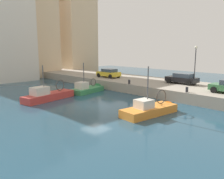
{
  "coord_description": "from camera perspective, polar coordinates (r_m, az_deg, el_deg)",
  "views": [
    {
      "loc": [
        -14.39,
        -17.32,
        5.64
      ],
      "look_at": [
        2.89,
        0.58,
        1.2
      ],
      "focal_mm": 36.51,
      "sensor_mm": 36.0,
      "label": 1
    }
  ],
  "objects": [
    {
      "name": "parked_car_black",
      "position": [
        30.73,
        17.16,
        2.68
      ],
      "size": [
        1.96,
        4.05,
        1.36
      ],
      "color": "black",
      "rests_on": "quay_wall"
    },
    {
      "name": "quay_streetlamp",
      "position": [
        30.5,
        20.16,
        7.28
      ],
      "size": [
        0.36,
        0.36,
        4.83
      ],
      "color": "#38383D",
      "rests_on": "quay_wall"
    },
    {
      "name": "fishing_boat_orange",
      "position": [
        20.46,
        10.01,
        -5.72
      ],
      "size": [
        6.41,
        2.54,
        5.04
      ],
      "color": "orange",
      "rests_on": "ground"
    },
    {
      "name": "water_surface",
      "position": [
        23.21,
        -4.15,
        -3.97
      ],
      "size": [
        80.0,
        80.0,
        0.0
      ],
      "primitive_type": "plane",
      "color": "navy",
      "rests_on": "ground"
    },
    {
      "name": "waterfront_building_west",
      "position": [
        49.92,
        -20.55,
        13.85
      ],
      "size": [
        10.86,
        8.0,
        18.82
      ],
      "color": "beige",
      "rests_on": "ground"
    },
    {
      "name": "mooring_bollard_mid",
      "position": [
        24.86,
        18.24,
        -0.04
      ],
      "size": [
        0.28,
        0.28,
        0.55
      ],
      "primitive_type": "cylinder",
      "color": "#2D2D33",
      "rests_on": "quay_wall"
    },
    {
      "name": "quay_wall",
      "position": [
        31.55,
        12.07,
        0.7
      ],
      "size": [
        9.0,
        56.0,
        1.2
      ],
      "primitive_type": "cube",
      "color": "#9E9384",
      "rests_on": "ground"
    },
    {
      "name": "fishing_boat_red",
      "position": [
        26.73,
        -15.09,
        -2.1
      ],
      "size": [
        7.17,
        3.01,
        4.69
      ],
      "color": "#BC3833",
      "rests_on": "ground"
    },
    {
      "name": "mooring_bollard_north",
      "position": [
        29.38,
        4.34,
        1.94
      ],
      "size": [
        0.28,
        0.28,
        0.55
      ],
      "primitive_type": "cylinder",
      "color": "#2D2D33",
      "rests_on": "quay_wall"
    },
    {
      "name": "fishing_boat_green",
      "position": [
        30.52,
        -5.79,
        -0.34
      ],
      "size": [
        5.83,
        3.0,
        4.84
      ],
      "color": "#388951",
      "rests_on": "ground"
    },
    {
      "name": "waterfront_building_west_mid",
      "position": [
        55.75,
        -9.46,
        13.31
      ],
      "size": [
        7.57,
        9.14,
        17.7
      ],
      "color": "beige",
      "rests_on": "ground"
    },
    {
      "name": "parked_car_yellow",
      "position": [
        35.99,
        -0.84,
        4.17
      ],
      "size": [
        2.15,
        3.89,
        1.37
      ],
      "color": "gold",
      "rests_on": "quay_wall"
    }
  ]
}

